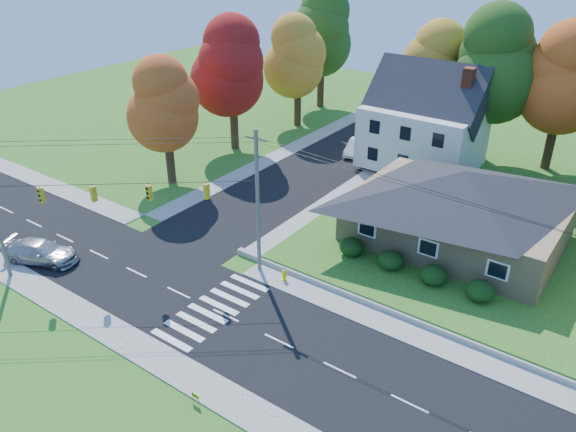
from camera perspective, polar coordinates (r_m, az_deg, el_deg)
name	(u,v)px	position (r m, az deg, el deg)	size (l,w,h in m)	color
ground	(226,316)	(34.51, -6.35, -10.02)	(120.00, 120.00, 0.00)	#3D7923
road_main	(226,315)	(34.51, -6.35, -10.01)	(90.00, 8.00, 0.02)	black
road_cross	(337,157)	(57.13, 4.96, 6.00)	(8.00, 44.00, 0.02)	black
sidewalk_north	(275,277)	(37.59, -1.29, -6.24)	(90.00, 2.00, 0.08)	#9C9A90
sidewalk_south	(164,362)	(31.88, -12.48, -14.27)	(90.00, 2.00, 0.08)	#9C9A90
lawn	(542,234)	(46.19, 24.37, -1.72)	(30.00, 30.00, 0.50)	#3D7923
ranch_house	(459,205)	(41.44, 16.94, 1.04)	(14.60, 10.60, 5.40)	tan
colonial_house	(424,123)	(53.97, 13.69, 9.17)	(10.40, 8.40, 9.60)	silver
hedge_row	(412,267)	(37.45, 12.46, -5.11)	(10.70, 1.70, 1.27)	#163A10
traffic_infrastructure	(235,231)	(32.60, -5.44, -1.58)	(38.10, 10.66, 10.00)	#666059
tree_lot_0	(434,67)	(59.12, 14.62, 14.41)	(6.72, 6.72, 12.51)	#3F2A19
tree_lot_1	(494,64)	(56.06, 20.19, 14.32)	(7.84, 7.84, 14.60)	#3F2A19
tree_lot_2	(565,78)	(55.88, 26.33, 12.45)	(7.28, 7.28, 13.56)	#3F2A19
tree_west_0	(164,105)	(49.93, -12.44, 10.92)	(6.16, 6.16, 11.47)	#3F2A19
tree_west_1	(232,67)	(57.17, -5.76, 14.86)	(7.28, 7.28, 13.56)	#3F2A19
tree_west_2	(298,57)	(64.41, 1.02, 15.84)	(6.72, 6.72, 12.51)	#3F2A19
tree_west_3	(322,33)	(71.81, 3.48, 18.09)	(7.84, 7.84, 14.60)	#3F2A19
silver_sedan	(41,252)	(42.54, -23.82, -3.32)	(2.13, 5.24, 1.52)	#A4A4A4
white_car	(356,147)	(57.94, 6.95, 6.99)	(1.52, 4.36, 1.44)	white
fire_hydrant	(284,276)	(37.10, -0.38, -6.08)	(0.47, 0.37, 0.82)	#DFDD01
yard_sign	(195,396)	(29.17, -9.40, -17.59)	(0.52, 0.05, 0.65)	black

